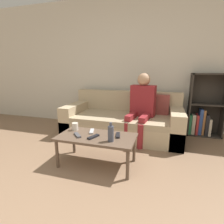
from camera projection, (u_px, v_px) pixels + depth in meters
name	position (u px, v px, depth m)	size (l,w,h in m)	color
wall_back	(132.00, 65.00, 3.55)	(12.00, 0.06, 2.60)	beige
couch	(123.00, 121.00, 3.28)	(2.09, 0.98, 0.78)	tan
bookshelf	(203.00, 112.00, 3.22)	(0.59, 0.28, 1.14)	#332D28
coffee_table	(97.00, 139.00, 2.20)	(0.97, 0.50, 0.39)	brown
person_adult	(142.00, 102.00, 3.01)	(0.46, 0.71, 1.14)	maroon
cup_near	(75.00, 126.00, 2.39)	(0.08, 0.08, 0.10)	silver
tv_remote_0	(93.00, 137.00, 2.13)	(0.11, 0.18, 0.02)	black
tv_remote_1	(118.00, 135.00, 2.18)	(0.09, 0.18, 0.02)	black
tv_remote_2	(77.00, 135.00, 2.19)	(0.15, 0.16, 0.02)	#47474C
tv_remote_3	(92.00, 131.00, 2.32)	(0.10, 0.18, 0.02)	#B7B7BC
bottle	(111.00, 133.00, 2.00)	(0.07, 0.07, 0.23)	#424756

